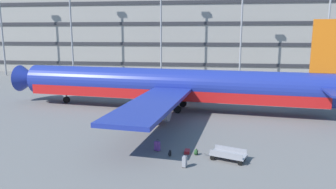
% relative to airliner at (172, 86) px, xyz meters
% --- Properties ---
extents(ground_plane, '(600.00, 600.00, 0.00)m').
position_rel_airliner_xyz_m(ground_plane, '(0.86, 1.79, -2.96)').
color(ground_plane, slate).
extents(terminal_structure, '(145.27, 18.75, 18.40)m').
position_rel_airliner_xyz_m(terminal_structure, '(0.86, 44.04, 6.24)').
color(terminal_structure, gray).
rests_on(terminal_structure, ground_plane).
extents(airliner, '(43.82, 35.61, 10.76)m').
position_rel_airliner_xyz_m(airliner, '(0.00, 0.00, 0.00)').
color(airliner, navy).
rests_on(airliner, ground_plane).
extents(light_mast_far_left, '(1.80, 0.50, 24.08)m').
position_rel_airliner_xyz_m(light_mast_far_left, '(-41.14, 27.40, 10.81)').
color(light_mast_far_left, gray).
rests_on(light_mast_far_left, ground_plane).
extents(light_mast_left, '(1.80, 0.50, 24.76)m').
position_rel_airliner_xyz_m(light_mast_left, '(-25.07, 27.40, 11.15)').
color(light_mast_left, gray).
rests_on(light_mast_left, ground_plane).
extents(light_mast_center_left, '(1.80, 0.50, 24.59)m').
position_rel_airliner_xyz_m(light_mast_center_left, '(-5.72, 27.40, 11.06)').
color(light_mast_center_left, gray).
rests_on(light_mast_center_left, ground_plane).
extents(light_mast_center_right, '(1.80, 0.50, 19.64)m').
position_rel_airliner_xyz_m(light_mast_center_right, '(10.39, 27.40, 8.52)').
color(light_mast_center_right, gray).
rests_on(light_mast_center_right, ground_plane).
extents(light_mast_right, '(1.80, 0.50, 23.64)m').
position_rel_airliner_xyz_m(light_mast_right, '(26.58, 27.40, 10.58)').
color(light_mast_right, gray).
rests_on(light_mast_right, ground_plane).
extents(suitcase_upright, '(0.35, 0.42, 0.91)m').
position_rel_airliner_xyz_m(suitcase_upright, '(3.06, -17.10, -2.53)').
color(suitcase_upright, gray).
rests_on(suitcase_upright, ground_plane).
extents(suitcase_small, '(0.40, 0.73, 0.26)m').
position_rel_airliner_xyz_m(suitcase_small, '(3.03, -14.39, -2.83)').
color(suitcase_small, '#B21E23').
rests_on(suitcase_small, ground_plane).
extents(suitcase_large, '(0.52, 0.46, 0.94)m').
position_rel_airliner_xyz_m(suitcase_large, '(0.62, -14.27, -2.53)').
color(suitcase_large, '#72388C').
rests_on(suitcase_large, ground_plane).
extents(backpack_black, '(0.39, 0.41, 0.54)m').
position_rel_airliner_xyz_m(backpack_black, '(3.74, -14.73, -2.72)').
color(backpack_black, '#264C26').
rests_on(backpack_black, ground_plane).
extents(backpack_teal, '(0.24, 0.32, 0.57)m').
position_rel_airliner_xyz_m(backpack_teal, '(1.76, -15.26, -2.71)').
color(backpack_teal, black).
rests_on(backpack_teal, ground_plane).
extents(baggage_cart, '(3.33, 2.10, 0.82)m').
position_rel_airliner_xyz_m(baggage_cart, '(6.17, -15.38, -2.53)').
color(baggage_cart, gray).
rests_on(baggage_cart, ground_plane).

